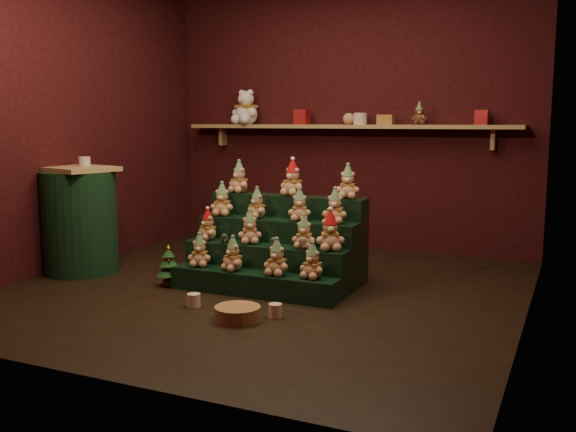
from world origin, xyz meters
The scene contains 41 objects.
ground centered at (0.00, 0.00, 0.00)m, with size 4.00×4.00×0.00m, color black.
back_wall centered at (0.00, 2.05, 1.40)m, with size 4.00×0.10×2.80m, color black.
front_wall centered at (0.00, -2.05, 1.40)m, with size 4.00×0.10×2.80m, color black.
left_wall centered at (-2.05, 0.00, 1.40)m, with size 0.10×4.00×2.80m, color black.
right_wall centered at (2.05, 0.00, 1.40)m, with size 0.10×4.00×2.80m, color black.
back_shelf centered at (0.00, 1.87, 1.29)m, with size 3.60×0.26×0.24m.
riser_tier_front centered at (-0.01, -0.18, 0.09)m, with size 1.40×0.22×0.18m, color black.
riser_tier_midfront centered at (-0.01, 0.04, 0.18)m, with size 1.40×0.22×0.36m, color black.
riser_tier_midback centered at (-0.01, 0.26, 0.27)m, with size 1.40×0.22×0.54m, color black.
riser_tier_back centered at (-0.01, 0.48, 0.36)m, with size 1.40×0.22×0.72m, color black.
teddy_0 centered at (-0.50, -0.17, 0.31)m, with size 0.19×0.17×0.27m, color tan, non-canonical shape.
teddy_1 centered at (-0.18, -0.19, 0.31)m, with size 0.19×0.17×0.27m, color tan, non-canonical shape.
teddy_2 centered at (0.20, -0.19, 0.32)m, with size 0.20×0.18×0.28m, color tan, non-canonical shape.
teddy_3 centered at (0.49, -0.17, 0.32)m, with size 0.19×0.17×0.27m, color tan, non-canonical shape.
teddy_4 centered at (-0.55, 0.05, 0.49)m, with size 0.18×0.17×0.26m, color tan, non-canonical shape.
teddy_5 centered at (-0.16, 0.05, 0.50)m, with size 0.19×0.17×0.27m, color tan, non-canonical shape.
teddy_6 centered at (0.33, 0.04, 0.49)m, with size 0.19×0.17×0.26m, color tan, non-canonical shape.
teddy_7 centered at (0.55, 0.05, 0.52)m, with size 0.22×0.20×0.31m, color tan, non-canonical shape.
teddy_8 centered at (-0.53, 0.26, 0.68)m, with size 0.20×0.18×0.28m, color tan, non-canonical shape.
teddy_9 centered at (-0.19, 0.26, 0.67)m, with size 0.18×0.17×0.26m, color tan, non-canonical shape.
teddy_10 centered at (0.20, 0.26, 0.67)m, with size 0.19×0.17×0.27m, color tan, non-canonical shape.
teddy_11 centered at (0.51, 0.26, 0.68)m, with size 0.20×0.18×0.28m, color tan, non-canonical shape.
teddy_12 centered at (-0.49, 0.49, 0.86)m, with size 0.20×0.18×0.28m, color tan, non-canonical shape.
teddy_13 centered at (0.04, 0.47, 0.87)m, with size 0.22×0.20×0.30m, color tan, non-canonical shape.
teddy_14 centered at (0.54, 0.47, 0.86)m, with size 0.20×0.18×0.28m, color tan, non-canonical shape.
snow_globe_a centered at (-0.35, -0.02, 0.40)m, with size 0.06×0.06×0.08m.
snow_globe_b centered at (0.10, -0.02, 0.40)m, with size 0.06×0.06×0.09m.
snow_globe_c centered at (0.35, -0.02, 0.41)m, with size 0.07×0.07×0.09m.
side_table centered at (-1.79, -0.13, 0.47)m, with size 0.73×0.67×0.96m.
table_ornament centered at (-1.79, -0.03, 1.00)m, with size 0.10×0.10×0.08m, color beige.
mini_christmas_tree centered at (-0.77, -0.22, 0.17)m, with size 0.21×0.21×0.35m.
mug_left centered at (-0.25, -0.66, 0.05)m, with size 0.10×0.10×0.10m, color beige.
mug_right centered at (0.41, -0.63, 0.05)m, with size 0.10×0.10×0.10m, color beige.
wicker_basket centered at (0.20, -0.81, 0.05)m, with size 0.32×0.32×0.10m, color #9F7340.
white_bear centered at (-1.14, 1.84, 1.56)m, with size 0.34×0.31×0.48m, color white, non-canonical shape.
brown_bear centered at (0.80, 1.84, 1.43)m, with size 0.15×0.14×0.21m, color #4B2B19, non-canonical shape.
gift_tin_red_a centered at (-0.47, 1.85, 1.40)m, with size 0.14×0.14×0.16m, color maroon.
gift_tin_cream centered at (0.19, 1.85, 1.38)m, with size 0.14×0.14×0.12m, color beige.
gift_tin_red_b centered at (1.40, 1.85, 1.39)m, with size 0.12×0.12×0.14m, color maroon.
shelf_plush_ball centered at (0.06, 1.85, 1.38)m, with size 0.12×0.12×0.12m, color tan.
scarf_gift_box centered at (0.45, 1.85, 1.37)m, with size 0.16×0.10×0.10m, color #D75E1E.
Camera 1 is at (2.28, -4.53, 1.35)m, focal length 40.00 mm.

